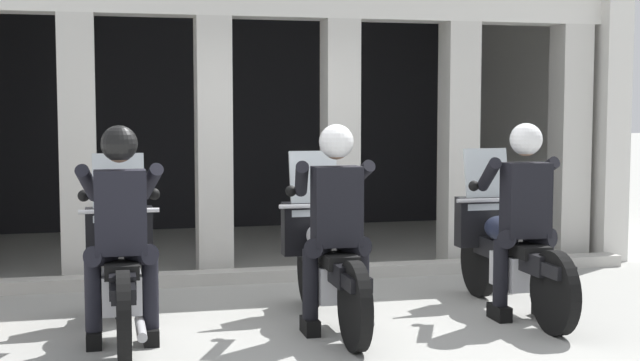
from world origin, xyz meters
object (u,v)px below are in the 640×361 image
motorcycle_center (327,261)px  police_officer_right (524,203)px  police_officer_left (120,216)px  police_officer_center (336,210)px  motorcycle_left (121,270)px  motorcycle_right (508,252)px

motorcycle_center → police_officer_right: police_officer_right is taller
police_officer_left → police_officer_center: bearing=7.5°
police_officer_left → police_officer_center: same height
police_officer_left → motorcycle_center: size_ratio=0.78×
motorcycle_left → motorcycle_right: 3.17m
police_officer_left → motorcycle_center: (1.59, 0.28, -0.44)m
motorcycle_left → police_officer_center: size_ratio=1.29×
motorcycle_center → police_officer_right: size_ratio=1.29×
motorcycle_left → police_officer_right: bearing=3.9°
motorcycle_left → motorcycle_center: same height
motorcycle_left → police_officer_center: 1.67m
motorcycle_center → police_officer_right: (1.58, -0.21, 0.44)m
police_officer_right → motorcycle_center: bearing=173.1°
police_officer_left → motorcycle_center: police_officer_left is taller
police_officer_center → motorcycle_left: bearing=177.9°
motorcycle_left → motorcycle_center: size_ratio=1.00×
police_officer_left → police_officer_right: bearing=9.0°
police_officer_center → motorcycle_right: size_ratio=0.78×
motorcycle_left → police_officer_center: bearing=-2.6°
police_officer_left → motorcycle_right: (3.17, 0.36, -0.44)m
police_officer_right → motorcycle_left: bearing=176.7°
motorcycle_right → police_officer_right: (-0.00, -0.28, 0.44)m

